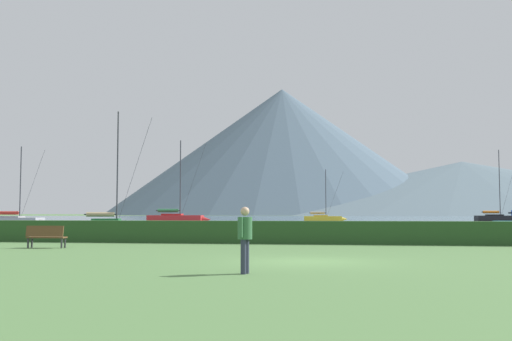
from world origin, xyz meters
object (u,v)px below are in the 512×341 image
(sailboat_slip_1, at_px, (16,221))
(person_seated_viewer, at_px, (245,234))
(park_bench_near_path, at_px, (46,235))
(sailboat_slip_0, at_px, (112,225))
(sailboat_slip_3, at_px, (498,218))
(sailboat_slip_2, at_px, (176,219))
(sailboat_slip_6, at_px, (323,218))

(sailboat_slip_1, bearing_deg, person_seated_viewer, -53.82)
(sailboat_slip_1, relative_size, person_seated_viewer, 5.39)
(sailboat_slip_1, distance_m, park_bench_near_path, 45.87)
(sailboat_slip_0, relative_size, sailboat_slip_1, 1.07)
(sailboat_slip_1, distance_m, person_seated_viewer, 59.62)
(sailboat_slip_3, xyz_separation_m, park_bench_near_path, (-35.21, -78.98, -0.12))
(sailboat_slip_0, bearing_deg, sailboat_slip_2, 86.01)
(sailboat_slip_1, bearing_deg, sailboat_slip_3, 34.49)
(sailboat_slip_3, bearing_deg, person_seated_viewer, -112.36)
(sailboat_slip_0, height_order, park_bench_near_path, sailboat_slip_0)
(sailboat_slip_6, bearing_deg, sailboat_slip_0, -109.96)
(sailboat_slip_2, height_order, park_bench_near_path, sailboat_slip_2)
(sailboat_slip_2, relative_size, sailboat_slip_3, 0.97)
(park_bench_near_path, bearing_deg, sailboat_slip_6, 82.92)
(sailboat_slip_0, distance_m, person_seated_viewer, 34.68)
(sailboat_slip_3, height_order, person_seated_viewer, sailboat_slip_3)
(sailboat_slip_0, distance_m, park_bench_near_path, 21.88)
(person_seated_viewer, bearing_deg, park_bench_near_path, 150.70)
(park_bench_near_path, xyz_separation_m, person_seated_viewer, (10.39, -9.57, 0.44))
(sailboat_slip_1, relative_size, sailboat_slip_3, 0.77)
(sailboat_slip_2, relative_size, person_seated_viewer, 6.83)
(sailboat_slip_6, bearing_deg, sailboat_slip_2, -140.51)
(sailboat_slip_1, height_order, park_bench_near_path, sailboat_slip_1)
(sailboat_slip_1, xyz_separation_m, sailboat_slip_6, (32.11, 35.59, -0.01))
(sailboat_slip_2, height_order, person_seated_viewer, sailboat_slip_2)
(sailboat_slip_2, distance_m, sailboat_slip_6, 26.52)
(sailboat_slip_6, bearing_deg, sailboat_slip_1, -137.78)
(sailboat_slip_3, height_order, park_bench_near_path, sailboat_slip_3)
(sailboat_slip_1, relative_size, sailboat_slip_2, 0.79)
(sailboat_slip_2, bearing_deg, sailboat_slip_0, -85.74)
(sailboat_slip_0, height_order, sailboat_slip_6, sailboat_slip_0)
(sailboat_slip_0, bearing_deg, sailboat_slip_6, 63.32)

